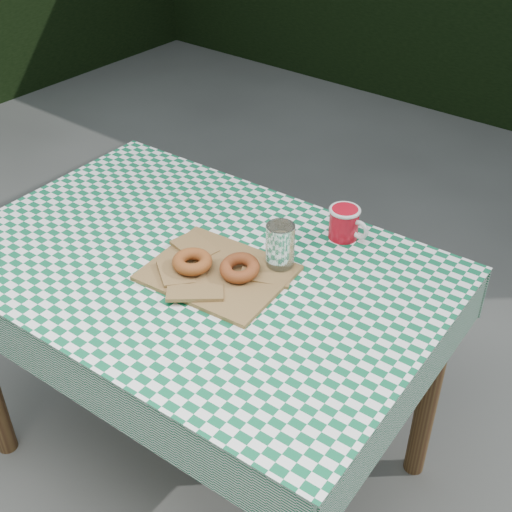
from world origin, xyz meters
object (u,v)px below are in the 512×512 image
at_px(table, 202,371).
at_px(paper_bag, 218,272).
at_px(coffee_mug, 344,223).
at_px(drinking_glass, 280,248).

distance_m(table, paper_bag, 0.40).
relative_size(table, paper_bag, 3.65).
relative_size(paper_bag, coffee_mug, 2.15).
distance_m(paper_bag, coffee_mug, 0.36).
bearing_deg(paper_bag, table, 177.43).
relative_size(table, drinking_glass, 9.52).
xyz_separation_m(paper_bag, coffee_mug, (0.15, 0.33, 0.03)).
bearing_deg(coffee_mug, drinking_glass, -98.96).
bearing_deg(drinking_glass, paper_bag, -132.82).
xyz_separation_m(paper_bag, drinking_glass, (0.10, 0.11, 0.05)).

